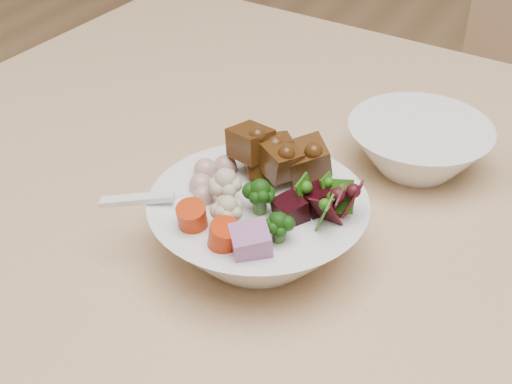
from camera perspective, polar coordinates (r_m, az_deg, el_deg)
food_bowl at (r=0.61m, az=0.35°, el=-2.42°), size 0.19×0.19×0.10m
soup_spoon at (r=0.60m, az=-6.52°, el=-0.95°), size 0.09×0.05×0.02m
side_bowl at (r=0.75m, az=12.82°, el=3.55°), size 0.15×0.15×0.05m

